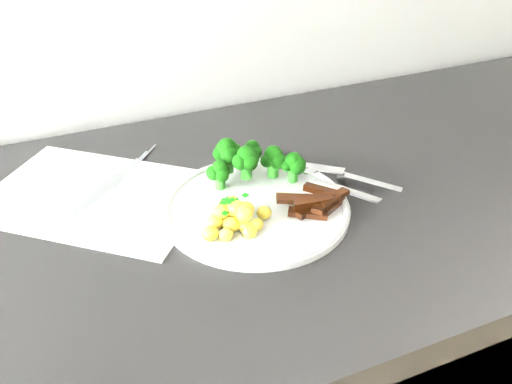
{
  "coord_description": "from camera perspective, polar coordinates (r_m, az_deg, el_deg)",
  "views": [
    {
      "loc": [
        -0.19,
        1.1,
        1.33
      ],
      "look_at": [
        0.05,
        1.65,
        0.94
      ],
      "focal_mm": 38.8,
      "sensor_mm": 36.0,
      "label": 1
    }
  ],
  "objects": [
    {
      "name": "broccoli",
      "position": [
        0.76,
        -0.54,
        3.41
      ],
      "size": [
        0.14,
        0.09,
        0.06
      ],
      "color": "#226B19",
      "rests_on": "plate"
    },
    {
      "name": "fork",
      "position": [
        0.77,
        7.96,
        0.85
      ],
      "size": [
        0.08,
        0.15,
        0.01
      ],
      "color": "silver",
      "rests_on": "plate"
    },
    {
      "name": "beef_strips",
      "position": [
        0.72,
        6.22,
        -1.03
      ],
      "size": [
        0.1,
        0.07,
        0.03
      ],
      "color": "black",
      "rests_on": "plate"
    },
    {
      "name": "potatoes",
      "position": [
        0.68,
        -2.24,
        -2.53
      ],
      "size": [
        0.1,
        0.08,
        0.04
      ],
      "color": "yellow",
      "rests_on": "plate"
    },
    {
      "name": "knife",
      "position": [
        0.8,
        9.81,
        1.36
      ],
      "size": [
        0.14,
        0.15,
        0.02
      ],
      "color": "silver",
      "rests_on": "plate"
    },
    {
      "name": "recipe_paper",
      "position": [
        0.79,
        -16.2,
        -0.35
      ],
      "size": [
        0.36,
        0.35,
        0.0
      ],
      "color": "silver",
      "rests_on": "counter"
    },
    {
      "name": "plate",
      "position": [
        0.73,
        0.0,
        -1.52
      ],
      "size": [
        0.25,
        0.25,
        0.01
      ],
      "color": "white",
      "rests_on": "counter"
    }
  ]
}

